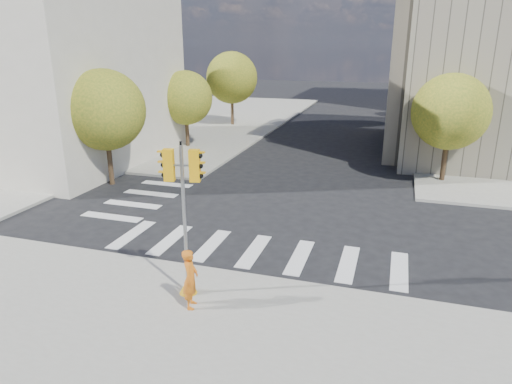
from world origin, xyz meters
TOP-DOWN VIEW (x-y plane):
  - ground at (0.00, 0.00)m, footprint 160.00×160.00m
  - sidewalk_far_left at (-20.00, 26.00)m, footprint 28.00×40.00m
  - classical_building at (-20.00, 8.00)m, footprint 19.00×15.00m
  - tree_lw_near at (-10.50, 4.00)m, footprint 4.40×4.40m
  - tree_lw_mid at (-10.50, 14.00)m, footprint 4.00×4.00m
  - tree_lw_far at (-10.50, 24.00)m, footprint 4.80×4.80m
  - tree_re_near at (7.50, 10.00)m, footprint 4.20×4.20m
  - tree_re_mid at (7.50, 22.00)m, footprint 4.60×4.60m
  - tree_re_far at (7.50, 34.00)m, footprint 4.00×4.00m
  - lamp_near at (8.00, 14.00)m, footprint 0.35×0.18m
  - lamp_far at (8.00, 28.00)m, footprint 0.35×0.18m
  - traffic_signal at (-1.08, -5.81)m, footprint 1.08×0.56m
  - photographer at (-0.65, -6.49)m, footprint 0.60×0.77m
  - planter_wall at (-14.22, 2.87)m, footprint 6.01×0.49m

SIDE VIEW (x-z plane):
  - ground at x=0.00m, z-range 0.00..0.00m
  - sidewalk_far_left at x=-20.00m, z-range 0.00..0.15m
  - planter_wall at x=-14.22m, z-range 0.15..0.65m
  - photographer at x=-0.65m, z-range 0.15..2.01m
  - traffic_signal at x=-1.08m, z-range -0.21..4.67m
  - tree_lw_mid at x=-10.50m, z-range 0.88..6.65m
  - tree_re_far at x=7.50m, z-range 0.93..6.80m
  - tree_re_near at x=7.50m, z-range 0.97..7.13m
  - tree_lw_near at x=-10.50m, z-range 1.00..7.41m
  - tree_re_mid at x=7.50m, z-range 1.02..7.68m
  - tree_lw_far at x=-10.50m, z-range 1.07..8.01m
  - lamp_near at x=8.00m, z-range 0.52..8.63m
  - lamp_far at x=8.00m, z-range 0.52..8.63m
  - classical_building at x=-20.00m, z-range 0.09..12.79m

